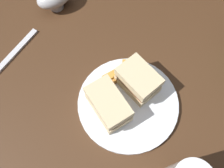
{
  "coord_description": "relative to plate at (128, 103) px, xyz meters",
  "views": [
    {
      "loc": [
        -0.1,
        0.28,
        1.36
      ],
      "look_at": [
        -0.05,
        0.03,
        0.8
      ],
      "focal_mm": 38.33,
      "sensor_mm": 36.0,
      "label": 1
    }
  ],
  "objects": [
    {
      "name": "sandwich_half_left",
      "position": [
        -0.01,
        -0.05,
        0.04
      ],
      "size": [
        0.13,
        0.12,
        0.07
      ],
      "color": "beige",
      "rests_on": "plate"
    },
    {
      "name": "fork",
      "position": [
        0.35,
        -0.09,
        -0.0
      ],
      "size": [
        0.08,
        0.17,
        0.01
      ],
      "primitive_type": "cube",
      "rotation": [
        0.0,
        0.0,
        1.22
      ],
      "color": "silver",
      "rests_on": "dining_table"
    },
    {
      "name": "plate",
      "position": [
        0.0,
        0.0,
        0.0
      ],
      "size": [
        0.26,
        0.26,
        0.01
      ],
      "primitive_type": "cylinder",
      "color": "white",
      "rests_on": "dining_table"
    },
    {
      "name": "dining_table",
      "position": [
        0.1,
        -0.07,
        -0.39
      ],
      "size": [
        1.19,
        0.88,
        0.77
      ],
      "primitive_type": "cube",
      "color": "#422816",
      "rests_on": "ground"
    },
    {
      "name": "ground_plane",
      "position": [
        0.1,
        -0.07,
        -0.77
      ],
      "size": [
        6.0,
        6.0,
        0.0
      ],
      "primitive_type": "plane",
      "color": "#4C4238"
    },
    {
      "name": "potato_wedge_middle",
      "position": [
        0.06,
        -0.06,
        0.02
      ],
      "size": [
        0.05,
        0.05,
        0.02
      ],
      "primitive_type": "cube",
      "rotation": [
        0.0,
        0.0,
        3.9
      ],
      "color": "gold",
      "rests_on": "plate"
    },
    {
      "name": "sandwich_half_right",
      "position": [
        0.05,
        0.03,
        0.04
      ],
      "size": [
        0.13,
        0.13,
        0.06
      ],
      "color": "beige",
      "rests_on": "plate"
    },
    {
      "name": "potato_wedge_front",
      "position": [
        0.02,
        -0.09,
        0.02
      ],
      "size": [
        0.03,
        0.06,
        0.02
      ],
      "primitive_type": "cube",
      "rotation": [
        0.0,
        0.0,
        4.87
      ],
      "color": "gold",
      "rests_on": "plate"
    },
    {
      "name": "potato_wedge_back",
      "position": [
        0.06,
        -0.05,
        0.01
      ],
      "size": [
        0.04,
        0.04,
        0.01
      ],
      "primitive_type": "cube",
      "rotation": [
        0.0,
        0.0,
        3.94
      ],
      "color": "#AD702D",
      "rests_on": "plate"
    }
  ]
}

